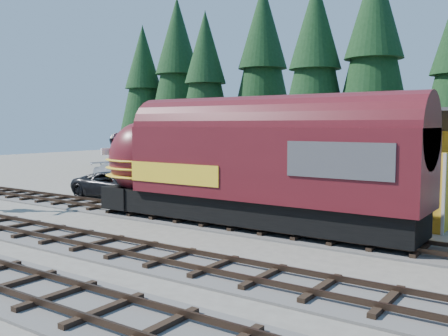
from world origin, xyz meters
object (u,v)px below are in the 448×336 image
Objects in this scene: depot at (335,155)px; caboose at (176,149)px; locomotive at (235,170)px; pickup_truck_a at (116,185)px; pickup_truck_b at (122,175)px.

depot is 1.31× the size of caboose.
pickup_truck_a is at bearing 163.78° from locomotive.
caboose reaches higher than pickup_truck_a.
caboose reaches higher than locomotive.
pickup_truck_b is at bearing 154.29° from locomotive.
depot is at bearing -79.84° from pickup_truck_a.
depot reaches higher than pickup_truck_a.
locomotive is at bearing -106.96° from depot.
locomotive is 20.76m from caboose.
pickup_truck_a is 5.14m from pickup_truck_b.
depot is 0.79× the size of locomotive.
pickup_truck_a is (-13.14, -3.26, -2.16)m from depot.
depot reaches higher than pickup_truck_b.
depot is 2.09× the size of pickup_truck_b.
caboose is 1.59× the size of pickup_truck_b.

